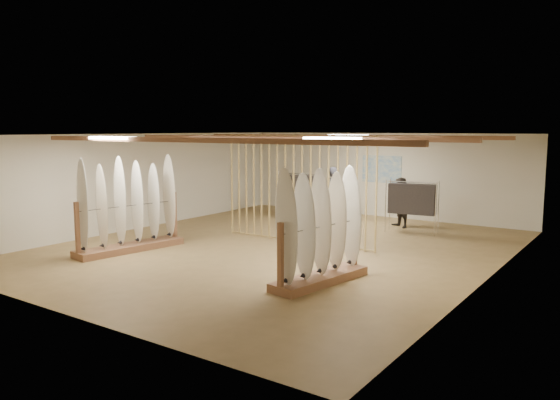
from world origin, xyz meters
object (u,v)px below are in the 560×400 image
Objects in this scene: shopper_a at (334,191)px; rack_right at (320,245)px; clothing_rack_b at (412,199)px; shopper_b at (401,199)px; rack_left at (129,220)px; clothing_rack_a at (300,188)px.

rack_right is at bearing 159.41° from shopper_a.
shopper_b is (-0.60, 0.65, -0.13)m from clothing_rack_b.
rack_left is at bearing -91.02° from shopper_b.
rack_left reaches higher than rack_right.
clothing_rack_b is 0.88× the size of shopper_b.
shopper_b is at bearing 1.81° from clothing_rack_a.
shopper_a is 2.20m from shopper_b.
rack_right is (5.22, 0.22, -0.01)m from rack_left.
rack_right is 6.58m from shopper_b.
rack_right is 7.69m from clothing_rack_a.
shopper_b reaches higher than clothing_rack_b.
rack_left is 1.65× the size of shopper_b.
clothing_rack_a reaches higher than clothing_rack_b.
clothing_rack_b is (4.76, 6.06, 0.22)m from rack_left.
rack_left is at bearing -98.81° from clothing_rack_a.
clothing_rack_b is 2.83m from shopper_a.
clothing_rack_a is at bearing 92.04° from rack_left.
shopper_a is (-2.78, 0.50, 0.01)m from clothing_rack_b.
shopper_a is (1.98, 6.56, 0.23)m from rack_left.
shopper_b is (3.42, 0.24, -0.14)m from clothing_rack_a.
clothing_rack_b is (-0.45, 5.84, 0.23)m from rack_right.
rack_left is 1.18× the size of rack_right.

